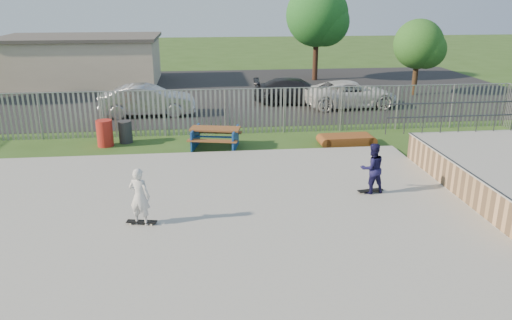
{
  "coord_description": "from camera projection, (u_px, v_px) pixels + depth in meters",
  "views": [
    {
      "loc": [
        0.02,
        -12.31,
        5.94
      ],
      "look_at": [
        1.59,
        2.0,
        1.1
      ],
      "focal_mm": 35.0,
      "sensor_mm": 36.0,
      "label": 1
    }
  ],
  "objects": [
    {
      "name": "parking_lot",
      "position": [
        201.0,
        92.0,
        31.38
      ],
      "size": [
        40.0,
        18.0,
        0.02
      ],
      "primitive_type": "cube",
      "color": "black",
      "rests_on": "ground"
    },
    {
      "name": "picnic_table",
      "position": [
        215.0,
        138.0,
        19.98
      ],
      "size": [
        2.25,
        1.98,
        0.83
      ],
      "rotation": [
        0.0,
        0.0,
        -0.21
      ],
      "color": "brown",
      "rests_on": "ground"
    },
    {
      "name": "trash_bin_grey",
      "position": [
        125.0,
        132.0,
        20.67
      ],
      "size": [
        0.55,
        0.55,
        0.92
      ],
      "primitive_type": "cylinder",
      "color": "#2A2A2D",
      "rests_on": "ground"
    },
    {
      "name": "trash_bin_red",
      "position": [
        105.0,
        133.0,
        20.18
      ],
      "size": [
        0.64,
        0.64,
        1.07
      ],
      "primitive_type": "cylinder",
      "color": "#AB221A",
      "rests_on": "ground"
    },
    {
      "name": "car_silver",
      "position": [
        148.0,
        100.0,
        25.1
      ],
      "size": [
        4.74,
        1.75,
        1.55
      ],
      "primitive_type": "imported",
      "rotation": [
        0.0,
        0.0,
        1.59
      ],
      "color": "#A7A7AB",
      "rests_on": "parking_lot"
    },
    {
      "name": "skateboard_a",
      "position": [
        370.0,
        191.0,
        15.22
      ],
      "size": [
        0.82,
        0.33,
        0.08
      ],
      "rotation": [
        0.0,
        0.0,
        0.17
      ],
      "color": "black",
      "rests_on": "concrete_slab"
    },
    {
      "name": "tree_mid",
      "position": [
        317.0,
        15.0,
        34.28
      ],
      "size": [
        4.28,
        4.28,
        6.61
      ],
      "color": "#3A2217",
      "rests_on": "ground"
    },
    {
      "name": "tree_right",
      "position": [
        418.0,
        44.0,
        29.56
      ],
      "size": [
        2.92,
        2.92,
        4.51
      ],
      "color": "#422D1A",
      "rests_on": "ground"
    },
    {
      "name": "skater_white",
      "position": [
        140.0,
        197.0,
        12.9
      ],
      "size": [
        0.66,
        0.55,
        1.56
      ],
      "primitive_type": "imported",
      "rotation": [
        0.0,
        0.0,
        2.78
      ],
      "color": "silver",
      "rests_on": "concrete_slab"
    },
    {
      "name": "fence",
      "position": [
        231.0,
        140.0,
        17.59
      ],
      "size": [
        26.04,
        16.02,
        2.0
      ],
      "color": "gray",
      "rests_on": "ground"
    },
    {
      "name": "car_dark",
      "position": [
        296.0,
        91.0,
        27.87
      ],
      "size": [
        4.96,
        2.35,
        1.4
      ],
      "primitive_type": "imported",
      "rotation": [
        0.0,
        0.0,
        1.49
      ],
      "color": "black",
      "rests_on": "parking_lot"
    },
    {
      "name": "skateboard_b",
      "position": [
        142.0,
        222.0,
        13.14
      ],
      "size": [
        0.82,
        0.34,
        0.08
      ],
      "rotation": [
        0.0,
        0.0,
        -0.18
      ],
      "color": "black",
      "rests_on": "concrete_slab"
    },
    {
      "name": "car_white",
      "position": [
        351.0,
        94.0,
        26.99
      ],
      "size": [
        5.2,
        2.62,
        1.41
      ],
      "primitive_type": "imported",
      "rotation": [
        0.0,
        0.0,
        1.63
      ],
      "color": "silver",
      "rests_on": "parking_lot"
    },
    {
      "name": "concrete_slab",
      "position": [
        206.0,
        221.0,
        13.46
      ],
      "size": [
        15.0,
        12.0,
        0.15
      ],
      "primitive_type": "cube",
      "color": "#9F9F99",
      "rests_on": "ground"
    },
    {
      "name": "funbox",
      "position": [
        346.0,
        140.0,
        20.47
      ],
      "size": [
        1.97,
        1.03,
        0.39
      ],
      "rotation": [
        0.0,
        0.0,
        0.03
      ],
      "color": "brown",
      "rests_on": "ground"
    },
    {
      "name": "skater_navy",
      "position": [
        372.0,
        168.0,
        14.99
      ],
      "size": [
        0.85,
        0.71,
        1.56
      ],
      "primitive_type": "imported",
      "rotation": [
        0.0,
        0.0,
        3.31
      ],
      "color": "#171541",
      "rests_on": "concrete_slab"
    },
    {
      "name": "building",
      "position": [
        82.0,
        60.0,
        33.81
      ],
      "size": [
        10.4,
        6.4,
        3.2
      ],
      "color": "beige",
      "rests_on": "ground"
    },
    {
      "name": "ground",
      "position": [
        206.0,
        224.0,
        13.49
      ],
      "size": [
        120.0,
        120.0,
        0.0
      ],
      "primitive_type": "plane",
      "color": "#30501B",
      "rests_on": "ground"
    }
  ]
}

